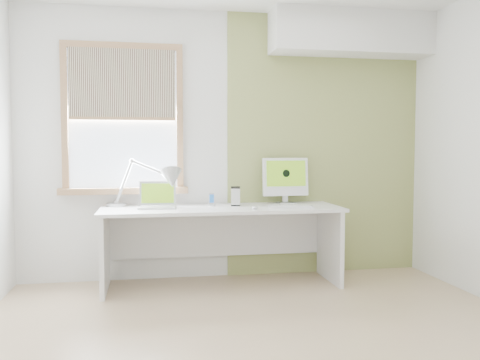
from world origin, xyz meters
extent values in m
cube|color=tan|center=(0.00, 0.00, -0.01)|extent=(4.00, 3.50, 0.02)
cube|color=white|center=(0.00, 1.76, 1.30)|extent=(4.00, 0.02, 2.60)
cube|color=white|center=(0.00, -1.76, 1.30)|extent=(4.00, 0.02, 2.60)
cube|color=#939650|center=(1.00, 1.74, 1.30)|extent=(2.00, 0.02, 2.60)
cube|color=white|center=(1.20, 1.57, 2.40)|extent=(1.60, 0.40, 0.42)
cube|color=#9F7550|center=(-1.53, 1.72, 1.55)|extent=(0.06, 0.06, 1.42)
cube|color=#9F7550|center=(-0.47, 1.72, 1.55)|extent=(0.06, 0.06, 1.42)
cube|color=#9F7550|center=(-1.00, 1.72, 2.23)|extent=(1.00, 0.06, 0.06)
cube|color=#9F7550|center=(-1.00, 1.70, 0.87)|extent=(1.20, 0.14, 0.06)
cube|color=#D1E2F9|center=(-1.00, 1.74, 1.55)|extent=(1.00, 0.01, 1.30)
cube|color=beige|center=(-1.00, 1.70, 1.88)|extent=(0.98, 0.02, 0.65)
cube|color=#9F7550|center=(-1.00, 1.70, 1.55)|extent=(0.98, 0.03, 0.03)
cube|color=white|center=(-0.11, 1.38, 0.71)|extent=(2.20, 0.70, 0.03)
cube|color=white|center=(-1.16, 1.38, 0.35)|extent=(0.04, 0.64, 0.70)
cube|color=white|center=(0.94, 1.38, 0.35)|extent=(0.04, 0.64, 0.70)
cube|color=white|center=(-0.11, 1.70, 0.45)|extent=(2.08, 0.02, 0.48)
cylinder|color=#B2B5B7|center=(-1.07, 1.64, 0.74)|extent=(0.24, 0.24, 0.03)
sphere|color=#B2B5B7|center=(-1.07, 1.64, 0.76)|extent=(0.07, 0.07, 0.06)
cylinder|color=#B2B5B7|center=(-1.00, 1.62, 0.96)|extent=(0.18, 0.08, 0.40)
sphere|color=#B2B5B7|center=(-0.92, 1.59, 1.15)|extent=(0.06, 0.06, 0.05)
cylinder|color=#B2B5B7|center=(-0.76, 1.52, 1.09)|extent=(0.34, 0.18, 0.16)
sphere|color=#B2B5B7|center=(-0.60, 1.45, 1.02)|extent=(0.06, 0.06, 0.04)
cone|color=#B2B5B7|center=(-0.56, 1.44, 0.99)|extent=(0.23, 0.28, 0.24)
cube|color=#B2B5B7|center=(-0.70, 1.41, 0.74)|extent=(0.35, 0.26, 0.02)
cube|color=#B2B5B7|center=(-0.70, 1.41, 0.75)|extent=(0.29, 0.16, 0.00)
cube|color=#B2B5B7|center=(-0.69, 1.53, 0.86)|extent=(0.34, 0.09, 0.22)
cube|color=#547E14|center=(-0.69, 1.52, 0.86)|extent=(0.30, 0.07, 0.18)
cylinder|color=#B2B5B7|center=(-0.19, 1.49, 0.74)|extent=(0.08, 0.08, 0.02)
cube|color=#B2B5B7|center=(-0.19, 1.49, 0.80)|extent=(0.05, 0.02, 0.10)
cube|color=#194C99|center=(-0.19, 1.49, 0.80)|extent=(0.04, 0.01, 0.08)
cube|color=#B2B5B7|center=(0.04, 1.50, 0.82)|extent=(0.10, 0.15, 0.18)
cube|color=black|center=(0.04, 1.50, 0.90)|extent=(0.11, 0.15, 0.01)
cube|color=black|center=(0.04, 1.50, 0.74)|extent=(0.11, 0.15, 0.01)
cube|color=#B2B5B7|center=(0.56, 1.59, 0.74)|extent=(0.17, 0.16, 0.01)
cube|color=#B2B5B7|center=(0.55, 1.62, 0.81)|extent=(0.06, 0.02, 0.15)
cube|color=white|center=(0.56, 1.61, 0.99)|extent=(0.46, 0.10, 0.37)
cube|color=#547E14|center=(0.56, 1.58, 1.03)|extent=(0.40, 0.05, 0.25)
cylinder|color=black|center=(0.56, 1.58, 1.03)|extent=(0.07, 0.01, 0.07)
cube|color=white|center=(0.50, 1.22, 0.74)|extent=(0.41, 0.16, 0.01)
cube|color=white|center=(0.50, 1.22, 0.75)|extent=(0.38, 0.13, 0.00)
ellipsoid|color=white|center=(0.16, 1.19, 0.74)|extent=(0.07, 0.10, 0.03)
camera|label=1|loc=(-0.77, -3.19, 1.27)|focal=37.75mm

